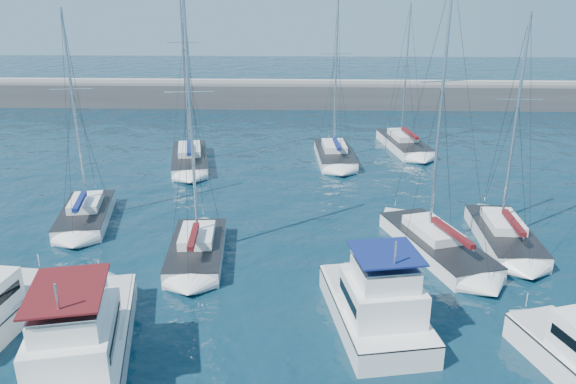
{
  "coord_description": "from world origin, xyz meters",
  "views": [
    {
      "loc": [
        -0.06,
        -23.48,
        15.04
      ],
      "look_at": [
        -1.2,
        9.48,
        3.0
      ],
      "focal_mm": 35.0,
      "sensor_mm": 36.0,
      "label": 1
    }
  ],
  "objects_px": {
    "motor_yacht_port_inner": "(81,344)",
    "motor_yacht_stbd_inner": "(377,306)",
    "sailboat_mid_b": "(197,249)",
    "sailboat_mid_e": "(504,235)",
    "sailboat_mid_d": "(436,244)",
    "sailboat_back_c": "(404,144)",
    "sailboat_back_a": "(190,158)",
    "sailboat_mid_a": "(86,215)",
    "sailboat_back_b": "(335,155)"
  },
  "relations": [
    {
      "from": "motor_yacht_stbd_inner",
      "to": "sailboat_mid_b",
      "type": "relative_size",
      "value": 0.53
    },
    {
      "from": "sailboat_mid_e",
      "to": "sailboat_back_a",
      "type": "bearing_deg",
      "value": 147.18
    },
    {
      "from": "sailboat_mid_e",
      "to": "motor_yacht_stbd_inner",
      "type": "bearing_deg",
      "value": -131.22
    },
    {
      "from": "motor_yacht_port_inner",
      "to": "sailboat_mid_b",
      "type": "distance_m",
      "value": 10.69
    },
    {
      "from": "sailboat_back_c",
      "to": "sailboat_mid_b",
      "type": "bearing_deg",
      "value": -132.92
    },
    {
      "from": "sailboat_back_a",
      "to": "sailboat_back_b",
      "type": "height_order",
      "value": "sailboat_back_a"
    },
    {
      "from": "sailboat_back_b",
      "to": "sailboat_back_c",
      "type": "xyz_separation_m",
      "value": [
        7.02,
        4.22,
        -0.02
      ]
    },
    {
      "from": "sailboat_mid_e",
      "to": "sailboat_mid_d",
      "type": "bearing_deg",
      "value": -160.26
    },
    {
      "from": "sailboat_mid_e",
      "to": "sailboat_back_a",
      "type": "xyz_separation_m",
      "value": [
        -22.91,
        15.86,
        0.02
      ]
    },
    {
      "from": "sailboat_mid_d",
      "to": "sailboat_back_c",
      "type": "xyz_separation_m",
      "value": [
        1.74,
        23.18,
        -0.02
      ]
    },
    {
      "from": "sailboat_mid_a",
      "to": "sailboat_mid_d",
      "type": "xyz_separation_m",
      "value": [
        22.83,
        -3.84,
        0.0
      ]
    },
    {
      "from": "motor_yacht_stbd_inner",
      "to": "sailboat_mid_a",
      "type": "distance_m",
      "value": 21.93
    },
    {
      "from": "sailboat_mid_a",
      "to": "sailboat_back_b",
      "type": "distance_m",
      "value": 23.17
    },
    {
      "from": "motor_yacht_port_inner",
      "to": "sailboat_mid_d",
      "type": "distance_m",
      "value": 20.68
    },
    {
      "from": "sailboat_mid_e",
      "to": "sailboat_back_b",
      "type": "xyz_separation_m",
      "value": [
        -9.79,
        17.51,
        0.01
      ]
    },
    {
      "from": "sailboat_mid_a",
      "to": "sailboat_mid_d",
      "type": "relative_size",
      "value": 0.88
    },
    {
      "from": "sailboat_mid_d",
      "to": "sailboat_mid_b",
      "type": "bearing_deg",
      "value": 166.64
    },
    {
      "from": "sailboat_back_a",
      "to": "sailboat_back_b",
      "type": "xyz_separation_m",
      "value": [
        13.12,
        1.65,
        -0.01
      ]
    },
    {
      "from": "motor_yacht_stbd_inner",
      "to": "sailboat_mid_a",
      "type": "height_order",
      "value": "sailboat_mid_a"
    },
    {
      "from": "motor_yacht_stbd_inner",
      "to": "sailboat_mid_e",
      "type": "relative_size",
      "value": 0.59
    },
    {
      "from": "sailboat_back_a",
      "to": "sailboat_back_b",
      "type": "distance_m",
      "value": 13.22
    },
    {
      "from": "sailboat_mid_d",
      "to": "sailboat_back_a",
      "type": "distance_m",
      "value": 25.26
    },
    {
      "from": "sailboat_back_a",
      "to": "sailboat_back_c",
      "type": "xyz_separation_m",
      "value": [
        20.14,
        5.87,
        -0.03
      ]
    },
    {
      "from": "motor_yacht_stbd_inner",
      "to": "sailboat_back_c",
      "type": "distance_m",
      "value": 31.98
    },
    {
      "from": "sailboat_mid_a",
      "to": "sailboat_back_b",
      "type": "bearing_deg",
      "value": 29.49
    },
    {
      "from": "sailboat_mid_d",
      "to": "sailboat_back_b",
      "type": "distance_m",
      "value": 19.68
    },
    {
      "from": "sailboat_mid_a",
      "to": "sailboat_mid_e",
      "type": "relative_size",
      "value": 1.01
    },
    {
      "from": "sailboat_back_b",
      "to": "sailboat_back_c",
      "type": "bearing_deg",
      "value": 26.74
    },
    {
      "from": "sailboat_back_c",
      "to": "sailboat_mid_e",
      "type": "bearing_deg",
      "value": -92.47
    },
    {
      "from": "sailboat_mid_a",
      "to": "sailboat_back_a",
      "type": "relative_size",
      "value": 0.83
    },
    {
      "from": "sailboat_mid_a",
      "to": "sailboat_mid_e",
      "type": "height_order",
      "value": "sailboat_mid_a"
    },
    {
      "from": "sailboat_mid_b",
      "to": "sailboat_back_c",
      "type": "xyz_separation_m",
      "value": [
        15.99,
        24.46,
        -0.03
      ]
    },
    {
      "from": "sailboat_mid_d",
      "to": "sailboat_mid_e",
      "type": "bearing_deg",
      "value": -0.61
    },
    {
      "from": "sailboat_mid_b",
      "to": "motor_yacht_port_inner",
      "type": "bearing_deg",
      "value": -110.71
    },
    {
      "from": "sailboat_mid_b",
      "to": "sailboat_back_b",
      "type": "relative_size",
      "value": 1.01
    },
    {
      "from": "motor_yacht_port_inner",
      "to": "motor_yacht_stbd_inner",
      "type": "relative_size",
      "value": 1.32
    },
    {
      "from": "motor_yacht_stbd_inner",
      "to": "sailboat_back_c",
      "type": "bearing_deg",
      "value": 68.26
    },
    {
      "from": "motor_yacht_stbd_inner",
      "to": "sailboat_mid_e",
      "type": "bearing_deg",
      "value": 36.42
    },
    {
      "from": "sailboat_mid_a",
      "to": "sailboat_mid_d",
      "type": "height_order",
      "value": "sailboat_mid_d"
    },
    {
      "from": "sailboat_back_b",
      "to": "motor_yacht_stbd_inner",
      "type": "bearing_deg",
      "value": -92.62
    },
    {
      "from": "sailboat_mid_d",
      "to": "sailboat_mid_e",
      "type": "height_order",
      "value": "sailboat_mid_d"
    },
    {
      "from": "sailboat_mid_b",
      "to": "sailboat_mid_e",
      "type": "height_order",
      "value": "sailboat_mid_b"
    },
    {
      "from": "sailboat_mid_e",
      "to": "sailboat_mid_b",
      "type": "bearing_deg",
      "value": -169.85
    },
    {
      "from": "motor_yacht_port_inner",
      "to": "sailboat_mid_a",
      "type": "distance_m",
      "value": 16.42
    },
    {
      "from": "motor_yacht_stbd_inner",
      "to": "sailboat_back_a",
      "type": "xyz_separation_m",
      "value": [
        -13.9,
        25.5,
        -0.6
      ]
    },
    {
      "from": "sailboat_mid_a",
      "to": "sailboat_back_b",
      "type": "xyz_separation_m",
      "value": [
        17.55,
        15.13,
        0.0
      ]
    },
    {
      "from": "sailboat_back_a",
      "to": "sailboat_back_c",
      "type": "distance_m",
      "value": 20.97
    },
    {
      "from": "sailboat_mid_b",
      "to": "sailboat_back_b",
      "type": "xyz_separation_m",
      "value": [
        8.97,
        20.24,
        -0.02
      ]
    },
    {
      "from": "motor_yacht_port_inner",
      "to": "sailboat_back_a",
      "type": "height_order",
      "value": "sailboat_back_a"
    },
    {
      "from": "sailboat_mid_a",
      "to": "sailboat_mid_b",
      "type": "bearing_deg",
      "value": -42.05
    }
  ]
}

